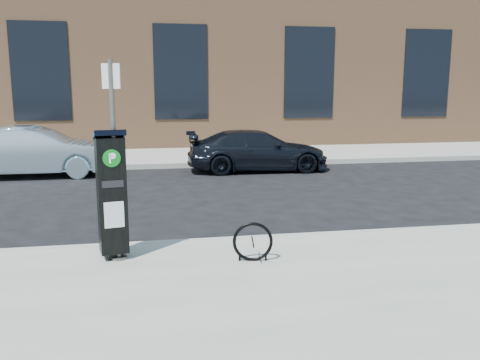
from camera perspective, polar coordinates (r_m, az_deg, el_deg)
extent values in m
plane|color=black|center=(7.99, -0.72, -7.49)|extent=(120.00, 120.00, 0.00)
cube|color=gray|center=(21.66, -6.85, 4.02)|extent=(60.00, 12.00, 0.15)
cube|color=#9E9B93|center=(7.94, -0.69, -7.02)|extent=(60.00, 0.12, 0.16)
cube|color=#9E9B93|center=(15.75, -5.53, 1.66)|extent=(60.00, 0.12, 0.16)
cube|color=#956644|center=(24.58, -7.48, 13.92)|extent=(28.00, 10.00, 8.00)
cube|color=black|center=(19.84, -21.52, 11.27)|extent=(2.00, 0.06, 3.50)
cube|color=black|center=(19.52, -6.67, 11.93)|extent=(2.00, 0.06, 3.50)
cube|color=black|center=(20.46, 7.75, 11.83)|extent=(2.00, 0.06, 3.50)
cube|color=black|center=(22.50, 20.20, 11.16)|extent=(2.00, 0.06, 3.50)
cube|color=black|center=(7.23, -13.91, -8.11)|extent=(0.22, 0.22, 0.09)
cube|color=black|center=(7.01, -14.20, -1.68)|extent=(0.42, 0.39, 1.56)
cube|color=black|center=(6.89, -14.50, 4.98)|extent=(0.47, 0.43, 0.14)
cylinder|color=#085E14|center=(6.76, -14.22, 2.39)|extent=(0.23, 0.06, 0.23)
cube|color=white|center=(6.76, -14.22, 2.39)|extent=(0.08, 0.02, 0.13)
cube|color=silver|center=(6.91, -13.94, -3.82)|extent=(0.25, 0.06, 0.35)
cube|color=black|center=(6.82, -14.09, -0.44)|extent=(0.27, 0.06, 0.09)
cylinder|color=#524F48|center=(7.18, -13.43, -8.48)|extent=(0.21, 0.21, 0.03)
cylinder|color=#524F48|center=(6.87, -13.88, 1.92)|extent=(0.06, 0.06, 2.65)
cube|color=silver|center=(6.80, -14.30, 11.24)|extent=(0.23, 0.07, 0.32)
torus|color=black|center=(6.83, 1.45, -6.95)|extent=(0.54, 0.12, 0.54)
cylinder|color=black|center=(6.89, -0.05, -8.65)|extent=(0.03, 0.03, 0.11)
cylinder|color=black|center=(6.91, 2.92, -8.61)|extent=(0.03, 0.03, 0.11)
imported|color=#9FB9CB|center=(15.15, -22.06, 2.96)|extent=(4.22, 1.49, 1.39)
imported|color=black|center=(15.07, 1.98, 3.34)|extent=(4.20, 1.78, 1.21)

